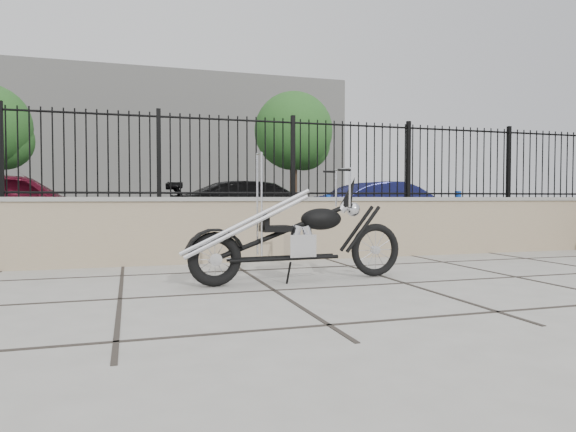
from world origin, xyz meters
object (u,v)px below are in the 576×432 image
at_px(car_red, 13,207).
at_px(car_blue, 392,208).
at_px(chopper_motorcycle, 296,217).
at_px(car_black, 262,208).

xyz_separation_m(car_red, car_blue, (9.10, 1.01, -0.07)).
relative_size(car_red, car_blue, 1.07).
bearing_deg(car_red, car_blue, -89.17).
relative_size(chopper_motorcycle, car_blue, 0.59).
xyz_separation_m(car_red, car_black, (5.47, 1.09, -0.07)).
bearing_deg(chopper_motorcycle, car_red, 120.11).
bearing_deg(car_black, car_red, 102.27).
height_order(chopper_motorcycle, car_black, chopper_motorcycle).
height_order(chopper_motorcycle, car_red, car_red).
distance_m(chopper_motorcycle, car_blue, 8.70).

